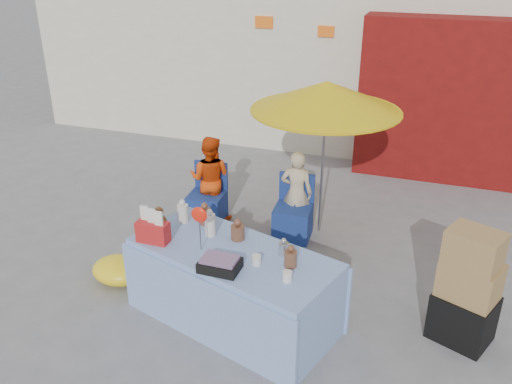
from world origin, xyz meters
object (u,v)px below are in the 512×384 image
at_px(box_stack, 467,291).
at_px(vendor_beige, 296,193).
at_px(umbrella, 326,97).
at_px(chair_right, 293,220).
at_px(vendor_orange, 210,179).
at_px(chair_left, 207,206).
at_px(market_table, 233,285).

bearing_deg(box_stack, vendor_beige, 143.80).
bearing_deg(umbrella, chair_right, -136.64).
distance_m(vendor_beige, box_stack, 2.66).
bearing_deg(vendor_orange, vendor_beige, 176.18).
bearing_deg(box_stack, vendor_orange, 155.18).
distance_m(chair_left, vendor_orange, 0.39).
distance_m(chair_left, vendor_beige, 1.30).
bearing_deg(vendor_orange, chair_right, 170.04).
xyz_separation_m(market_table, box_stack, (2.27, 0.46, 0.14)).
relative_size(vendor_beige, umbrella, 0.57).
distance_m(vendor_orange, box_stack, 3.74).
height_order(market_table, chair_left, market_table).
xyz_separation_m(market_table, chair_right, (0.12, 1.89, -0.17)).
relative_size(market_table, chair_right, 2.79).
relative_size(chair_right, box_stack, 0.69).
relative_size(vendor_orange, box_stack, 1.01).
distance_m(market_table, chair_right, 1.90).
bearing_deg(market_table, chair_left, 138.08).
height_order(market_table, chair_right, market_table).
relative_size(chair_left, umbrella, 0.41).
bearing_deg(box_stack, chair_right, 146.22).
distance_m(chair_right, box_stack, 2.60).
bearing_deg(umbrella, chair_left, -169.62).
relative_size(chair_right, vendor_orange, 0.68).
distance_m(chair_left, umbrella, 2.27).
bearing_deg(chair_left, chair_right, -3.82).
height_order(chair_left, chair_right, same).
height_order(chair_left, umbrella, umbrella).
bearing_deg(chair_right, box_stack, -37.61).
height_order(chair_right, umbrella, umbrella).
xyz_separation_m(chair_left, vendor_orange, (0.00, 0.13, 0.37)).
bearing_deg(chair_right, market_table, -97.55).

